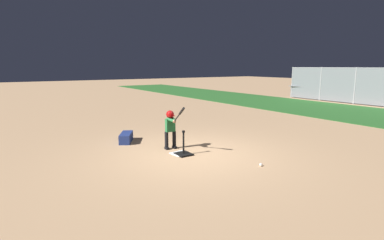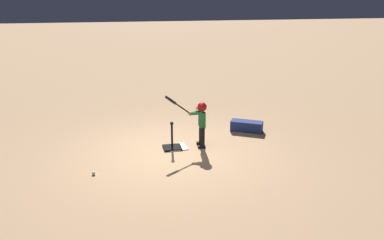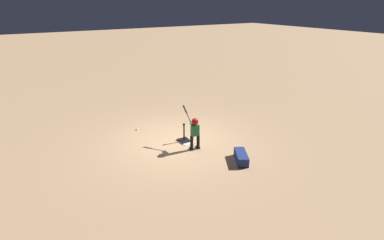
% 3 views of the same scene
% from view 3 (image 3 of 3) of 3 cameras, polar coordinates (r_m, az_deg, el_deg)
% --- Properties ---
extents(ground_plane, '(90.00, 90.00, 0.00)m').
position_cam_3_polar(ground_plane, '(10.55, -2.91, -4.09)').
color(ground_plane, tan).
extents(home_plate, '(0.48, 0.48, 0.02)m').
position_cam_3_polar(home_plate, '(10.48, -1.05, -4.19)').
color(home_plate, white).
rests_on(home_plate, ground_plane).
extents(batting_tee, '(0.43, 0.39, 0.66)m').
position_cam_3_polar(batting_tee, '(10.53, -1.52, -3.58)').
color(batting_tee, black).
rests_on(batting_tee, ground_plane).
extents(batter_child, '(0.98, 0.35, 1.30)m').
position_cam_3_polar(batter_child, '(9.74, 0.47, -1.78)').
color(batter_child, black).
rests_on(batter_child, ground_plane).
extents(baseball, '(0.07, 0.07, 0.07)m').
position_cam_3_polar(baseball, '(11.62, -10.42, -1.71)').
color(baseball, white).
rests_on(baseball, ground_plane).
extents(equipment_bag, '(0.89, 0.69, 0.28)m').
position_cam_3_polar(equipment_bag, '(9.36, 9.35, -6.97)').
color(equipment_bag, navy).
rests_on(equipment_bag, ground_plane).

